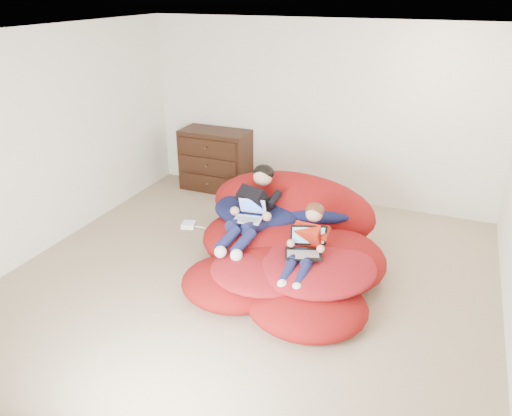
{
  "coord_description": "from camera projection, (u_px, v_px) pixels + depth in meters",
  "views": [
    {
      "loc": [
        1.79,
        -4.18,
        2.9
      ],
      "look_at": [
        -0.05,
        0.33,
        0.7
      ],
      "focal_mm": 35.0,
      "sensor_mm": 36.0,
      "label": 1
    }
  ],
  "objects": [
    {
      "name": "beanbag_pile",
      "position": [
        287.0,
        244.0,
        5.5
      ],
      "size": [
        2.28,
        2.45,
        0.91
      ],
      "color": "maroon",
      "rests_on": "ground"
    },
    {
      "name": "younger_boy",
      "position": [
        307.0,
        241.0,
        4.91
      ],
      "size": [
        0.27,
        0.89,
        0.57
      ],
      "color": "red",
      "rests_on": "beanbag_pile"
    },
    {
      "name": "older_boy",
      "position": [
        253.0,
        206.0,
        5.46
      ],
      "size": [
        0.41,
        1.14,
        0.69
      ],
      "color": "black",
      "rests_on": "beanbag_pile"
    },
    {
      "name": "dresser",
      "position": [
        216.0,
        160.0,
        7.54
      ],
      "size": [
        1.03,
        0.58,
        0.92
      ],
      "color": "black",
      "rests_on": "ground"
    },
    {
      "name": "laptop_white",
      "position": [
        250.0,
        214.0,
        5.4
      ],
      "size": [
        0.32,
        0.32,
        0.21
      ],
      "color": "silver",
      "rests_on": "older_boy"
    },
    {
      "name": "power_adapter",
      "position": [
        189.0,
        225.0,
        5.6
      ],
      "size": [
        0.17,
        0.17,
        0.05
      ],
      "primitive_type": "cube",
      "rotation": [
        0.0,
        0.0,
        0.26
      ],
      "color": "silver",
      "rests_on": "beanbag_pile"
    },
    {
      "name": "laptop_black",
      "position": [
        306.0,
        246.0,
        4.88
      ],
      "size": [
        0.42,
        0.43,
        0.26
      ],
      "color": "black",
      "rests_on": "younger_boy"
    },
    {
      "name": "room_shell",
      "position": [
        249.0,
        262.0,
        5.25
      ],
      "size": [
        5.1,
        5.1,
        2.77
      ],
      "color": "tan",
      "rests_on": "ground"
    },
    {
      "name": "cream_pillow",
      "position": [
        263.0,
        185.0,
        6.18
      ],
      "size": [
        0.44,
        0.28,
        0.28
      ],
      "primitive_type": "ellipsoid",
      "color": "beige",
      "rests_on": "beanbag_pile"
    }
  ]
}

